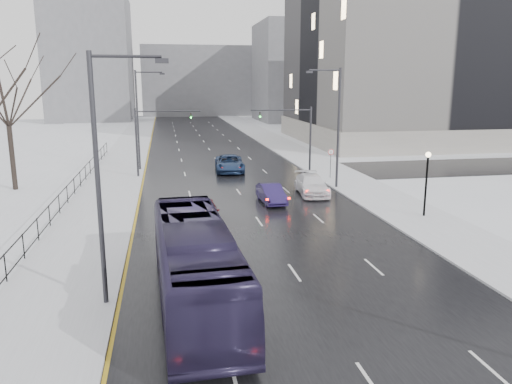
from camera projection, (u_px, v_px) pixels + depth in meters
road at (214, 157)px, 60.13m from camera, size 16.00×150.00×0.04m
cross_road at (227, 175)px, 48.61m from camera, size 130.00×10.00×0.04m
sidewalk_left at (125, 159)px, 58.27m from camera, size 5.00×150.00×0.16m
sidewalk_right at (298, 154)px, 61.97m from camera, size 5.00×150.00×0.16m
park_strip at (39, 161)px, 56.60m from camera, size 14.00×150.00×0.12m
tree_park_e at (16, 191)px, 41.56m from camera, size 9.45×9.45×13.50m
iron_fence at (42, 223)px, 28.84m from camera, size 0.06×70.00×1.30m
streetlight_r_mid at (336, 122)px, 41.15m from camera, size 2.95×0.25×10.00m
streetlight_l_near at (103, 169)px, 19.07m from camera, size 2.95×0.25×10.00m
streetlight_l_far at (140, 115)px, 49.80m from camera, size 2.95×0.25×10.00m
lamppost_r_mid at (427, 175)px, 32.63m from camera, size 0.36×0.36×4.28m
mast_signal_right at (300, 131)px, 49.01m from camera, size 6.10×0.33×6.50m
mast_signal_left at (148, 134)px, 46.43m from camera, size 6.10×0.33×6.50m
no_uturn_sign at (331, 155)px, 45.89m from camera, size 0.60×0.06×2.70m
civic_building at (436, 66)px, 75.40m from camera, size 41.00×31.00×24.80m
bldg_far_right at (310, 72)px, 115.50m from camera, size 24.00×20.00×22.00m
bldg_far_left at (91, 59)px, 115.64m from camera, size 18.00×22.00×28.00m
bldg_far_center at (199, 81)px, 135.71m from camera, size 30.00×18.00×18.00m
bus at (195, 264)px, 20.04m from camera, size 3.35×12.30×3.40m
sedan_center_near at (205, 212)px, 31.64m from camera, size 1.84×4.49×1.53m
sedan_right_near at (271, 194)px, 37.10m from camera, size 1.66×4.31×1.40m
sedan_right_cross at (230, 163)px, 49.98m from camera, size 3.17×6.15×1.66m
sedan_right_far at (312, 185)px, 39.92m from camera, size 2.62×5.54×1.56m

